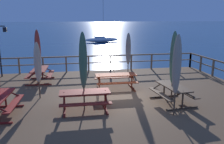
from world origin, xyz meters
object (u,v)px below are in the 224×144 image
patio_umbrella_tall_mid_right (38,49)px  picnic_table_back_right (40,72)px  patio_umbrella_tall_back_right (174,58)px  patio_umbrella_tall_front (83,61)px  patio_umbrella_short_mid (128,49)px  picnic_table_front_right (85,96)px  patio_umbrella_short_front (38,63)px  picnic_table_mid_right (173,90)px  picnic_table_back_left (116,78)px  sailboat_distant (102,39)px  lamp_post_hooked (1,43)px  patio_umbrella_short_back (177,65)px

patio_umbrella_tall_mid_right → picnic_table_back_right: bearing=66.5°
patio_umbrella_tall_back_right → patio_umbrella_tall_mid_right: patio_umbrella_tall_back_right is taller
patio_umbrella_tall_front → patio_umbrella_short_mid: (3.06, 5.01, -0.23)m
picnic_table_front_right → patio_umbrella_short_front: bearing=137.0°
picnic_table_mid_right → picnic_table_back_left: same height
picnic_table_mid_right → sailboat_distant: (1.50, 33.33, -0.70)m
picnic_table_back_left → patio_umbrella_tall_mid_right: size_ratio=0.71×
patio_umbrella_short_front → sailboat_distant: bearing=77.1°
patio_umbrella_short_front → sailboat_distant: size_ratio=0.33×
picnic_table_back_left → sailboat_distant: size_ratio=0.27×
picnic_table_front_right → patio_umbrella_short_front: patio_umbrella_short_front is taller
picnic_table_back_right → lamp_post_hooked: 3.26m
picnic_table_mid_right → picnic_table_back_left: size_ratio=0.97×
picnic_table_back_left → patio_umbrella_tall_front: bearing=-124.7°
lamp_post_hooked → sailboat_distant: 28.89m
picnic_table_front_right → patio_umbrella_tall_front: 1.41m
patio_umbrella_tall_front → patio_umbrella_short_mid: size_ratio=1.13×
patio_umbrella_tall_front → sailboat_distant: size_ratio=0.40×
patio_umbrella_short_front → patio_umbrella_tall_front: 2.63m
picnic_table_back_right → patio_umbrella_tall_back_right: patio_umbrella_tall_back_right is taller
picnic_table_back_left → picnic_table_mid_right: bearing=-51.2°
picnic_table_back_left → picnic_table_front_right: bearing=-123.7°
picnic_table_front_right → patio_umbrella_tall_front: (-0.03, 0.05, 1.41)m
sailboat_distant → picnic_table_back_right: bearing=-104.7°
picnic_table_front_right → patio_umbrella_tall_back_right: patio_umbrella_tall_back_right is taller
picnic_table_back_left → patio_umbrella_tall_mid_right: patio_umbrella_tall_mid_right is taller
patio_umbrella_short_front → picnic_table_mid_right: bearing=-16.3°
picnic_table_back_right → patio_umbrella_short_front: (0.29, -2.95, 1.08)m
patio_umbrella_short_mid → patio_umbrella_short_back: (0.22, -6.22, 0.20)m
patio_umbrella_tall_mid_right → patio_umbrella_short_back: (5.52, -5.87, 0.04)m
picnic_table_mid_right → picnic_table_front_right: same height
patio_umbrella_short_mid → sailboat_distant: (2.25, 28.41, -1.88)m
patio_umbrella_tall_front → lamp_post_hooked: lamp_post_hooked is taller
picnic_table_back_left → patio_umbrella_short_back: (1.48, -3.81, 1.37)m
patio_umbrella_tall_back_right → patio_umbrella_short_mid: (-0.69, 4.94, -0.22)m
picnic_table_back_left → patio_umbrella_tall_front: patio_umbrella_tall_front is taller
picnic_table_back_left → patio_umbrella_short_mid: bearing=62.4°
picnic_table_back_right → patio_umbrella_tall_front: 5.40m
patio_umbrella_tall_back_right → patio_umbrella_short_back: size_ratio=1.01×
picnic_table_back_right → patio_umbrella_short_mid: patio_umbrella_short_mid is taller
patio_umbrella_tall_back_right → patio_umbrella_tall_mid_right: size_ratio=1.04×
picnic_table_mid_right → picnic_table_back_right: (-6.02, 4.63, -0.00)m
picnic_table_mid_right → picnic_table_front_right: bearing=-177.9°
patio_umbrella_short_back → lamp_post_hooked: size_ratio=0.95×
patio_umbrella_tall_back_right → patio_umbrella_tall_front: patio_umbrella_tall_front is taller
picnic_table_mid_right → patio_umbrella_tall_back_right: (-0.06, -0.02, 1.40)m
picnic_table_front_right → lamp_post_hooked: (-4.60, 6.41, 1.55)m
picnic_table_mid_right → picnic_table_front_right: 3.78m
picnic_table_front_right → patio_umbrella_short_back: 3.72m
picnic_table_mid_right → patio_umbrella_tall_back_right: bearing=-161.6°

